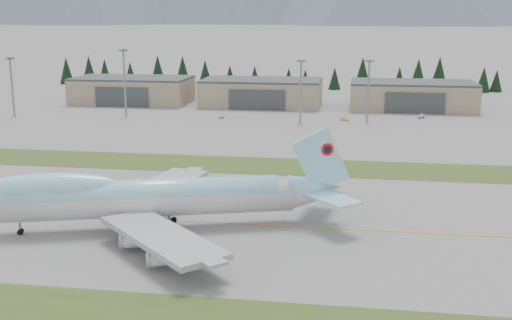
% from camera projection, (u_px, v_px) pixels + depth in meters
% --- Properties ---
extents(ground, '(7000.00, 7000.00, 0.00)m').
position_uv_depth(ground, '(224.00, 223.00, 116.17)').
color(ground, slate).
rests_on(ground, ground).
extents(grass_strip_near, '(400.00, 14.00, 0.08)m').
position_uv_depth(grass_strip_near, '(162.00, 319.00, 79.58)').
color(grass_strip_near, '#374E1B').
rests_on(grass_strip_near, ground).
extents(grass_strip_far, '(400.00, 18.00, 0.08)m').
position_uv_depth(grass_strip_far, '(260.00, 166.00, 159.50)').
color(grass_strip_far, '#374E1B').
rests_on(grass_strip_far, ground).
extents(taxiway_line_main, '(400.00, 0.40, 0.02)m').
position_uv_depth(taxiway_line_main, '(224.00, 223.00, 116.17)').
color(taxiway_line_main, gold).
rests_on(taxiway_line_main, ground).
extents(boeing_747_freighter, '(65.87, 54.56, 17.40)m').
position_uv_depth(boeing_747_freighter, '(147.00, 197.00, 111.84)').
color(boeing_747_freighter, silver).
rests_on(boeing_747_freighter, ground).
extents(hangar_left, '(48.00, 26.60, 10.80)m').
position_uv_depth(hangar_left, '(133.00, 90.00, 269.78)').
color(hangar_left, gray).
rests_on(hangar_left, ground).
extents(hangar_center, '(48.00, 26.60, 10.80)m').
position_uv_depth(hangar_center, '(262.00, 92.00, 261.54)').
color(hangar_center, gray).
rests_on(hangar_center, ground).
extents(hangar_right, '(48.00, 26.60, 10.80)m').
position_uv_depth(hangar_right, '(412.00, 95.00, 252.55)').
color(hangar_right, gray).
rests_on(hangar_right, ground).
extents(floodlight_masts, '(184.45, 10.65, 24.44)m').
position_uv_depth(floodlight_masts, '(260.00, 77.00, 220.29)').
color(floodlight_masts, gray).
rests_on(floodlight_masts, ground).
extents(service_vehicle_a, '(1.90, 3.95, 1.30)m').
position_uv_depth(service_vehicle_a, '(222.00, 118.00, 231.56)').
color(service_vehicle_a, silver).
rests_on(service_vehicle_a, ground).
extents(service_vehicle_b, '(3.59, 2.98, 1.15)m').
position_uv_depth(service_vehicle_b, '(345.00, 121.00, 225.96)').
color(service_vehicle_b, gold).
rests_on(service_vehicle_b, ground).
extents(service_vehicle_c, '(3.17, 4.99, 1.34)m').
position_uv_depth(service_vehicle_c, '(421.00, 118.00, 231.74)').
color(service_vehicle_c, silver).
rests_on(service_vehicle_c, ground).
extents(conifer_belt, '(273.17, 15.18, 16.43)m').
position_uv_depth(conifer_belt, '(300.00, 74.00, 319.51)').
color(conifer_belt, black).
rests_on(conifer_belt, ground).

